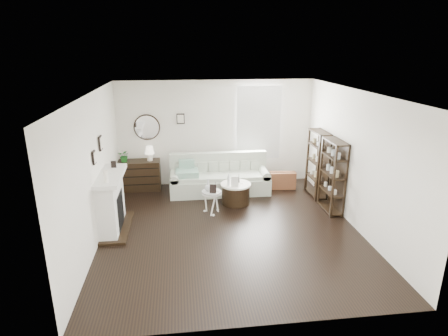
{
  "coord_description": "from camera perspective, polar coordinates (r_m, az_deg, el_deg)",
  "views": [
    {
      "loc": [
        -0.94,
        -6.68,
        3.48
      ],
      "look_at": [
        -0.03,
        0.8,
        1.03
      ],
      "focal_mm": 30.0,
      "sensor_mm": 36.0,
      "label": 1
    }
  ],
  "objects": [
    {
      "name": "card_frame_ped",
      "position": [
        7.93,
        -1.69,
        -3.2
      ],
      "size": [
        0.15,
        0.09,
        0.19
      ],
      "primitive_type": "cube",
      "rotation": [
        -0.21,
        0.0,
        -0.26
      ],
      "color": "black",
      "rests_on": "pedestal_table"
    },
    {
      "name": "fireplace",
      "position": [
        7.7,
        -16.75,
        -5.26
      ],
      "size": [
        0.5,
        1.4,
        1.84
      ],
      "color": "white",
      "rests_on": "ground"
    },
    {
      "name": "suitcase",
      "position": [
        9.69,
        8.91,
        -1.87
      ],
      "size": [
        0.67,
        0.27,
        0.44
      ],
      "primitive_type": "cube",
      "rotation": [
        0.0,
        0.0,
        -0.09
      ],
      "color": "brown",
      "rests_on": "ground"
    },
    {
      "name": "eiffel_ped",
      "position": [
        8.07,
        -1.32,
        -2.89
      ],
      "size": [
        0.11,
        0.11,
        0.17
      ],
      "primitive_type": null,
      "rotation": [
        0.0,
        0.0,
        0.18
      ],
      "color": "black",
      "rests_on": "pedestal_table"
    },
    {
      "name": "card_frame_drum",
      "position": [
        8.39,
        1.66,
        -2.11
      ],
      "size": [
        0.17,
        0.09,
        0.22
      ],
      "primitive_type": "cube",
      "rotation": [
        -0.21,
        0.0,
        -0.15
      ],
      "color": "silver",
      "rests_on": "drum_table"
    },
    {
      "name": "potted_plant",
      "position": [
        9.56,
        -14.94,
        1.81
      ],
      "size": [
        0.34,
        0.31,
        0.32
      ],
      "primitive_type": "imported",
      "rotation": [
        0.0,
        0.0,
        -0.27
      ],
      "color": "#1B5F1D",
      "rests_on": "dresser"
    },
    {
      "name": "shelf_unit_near",
      "position": [
        8.46,
        16.21,
        -1.19
      ],
      "size": [
        0.3,
        0.8,
        1.6
      ],
      "color": "black",
      "rests_on": "ground"
    },
    {
      "name": "sofa",
      "position": [
        9.36,
        -0.73,
        -1.76
      ],
      "size": [
        2.45,
        0.85,
        0.95
      ],
      "color": "beige",
      "rests_on": "ground"
    },
    {
      "name": "bottle_drum",
      "position": [
        8.45,
        0.72,
        -1.75
      ],
      "size": [
        0.06,
        0.06,
        0.28
      ],
      "primitive_type": "cylinder",
      "color": "silver",
      "rests_on": "drum_table"
    },
    {
      "name": "room",
      "position": [
        9.71,
        3.14,
        6.8
      ],
      "size": [
        5.5,
        5.5,
        5.5
      ],
      "color": "black",
      "rests_on": "ground"
    },
    {
      "name": "drum_table",
      "position": [
        8.68,
        1.79,
        -3.88
      ],
      "size": [
        0.7,
        0.7,
        0.49
      ],
      "rotation": [
        0.0,
        0.0,
        0.14
      ],
      "color": "black",
      "rests_on": "ground"
    },
    {
      "name": "pedestal_table",
      "position": [
        8.08,
        -1.89,
        -3.84
      ],
      "size": [
        0.43,
        0.43,
        0.52
      ],
      "rotation": [
        0.0,
        0.0,
        0.11
      ],
      "color": "silver",
      "rests_on": "ground"
    },
    {
      "name": "dresser",
      "position": [
        9.72,
        -13.0,
        -1.07
      ],
      "size": [
        1.13,
        0.49,
        0.76
      ],
      "color": "black",
      "rests_on": "ground"
    },
    {
      "name": "flask_ped",
      "position": [
        8.03,
        -2.45,
        -2.61
      ],
      "size": [
        0.15,
        0.15,
        0.27
      ],
      "primitive_type": null,
      "color": "silver",
      "rests_on": "pedestal_table"
    },
    {
      "name": "table_lamp",
      "position": [
        9.53,
        -11.26,
        2.2
      ],
      "size": [
        0.24,
        0.24,
        0.37
      ],
      "primitive_type": null,
      "rotation": [
        0.0,
        0.0,
        0.04
      ],
      "color": "#F2E6CC",
      "rests_on": "dresser"
    },
    {
      "name": "shelf_unit_far",
      "position": [
        9.25,
        14.09,
        0.63
      ],
      "size": [
        0.3,
        0.8,
        1.6
      ],
      "color": "black",
      "rests_on": "ground"
    },
    {
      "name": "eiffel_drum",
      "position": [
        8.62,
        2.27,
        -1.69
      ],
      "size": [
        0.11,
        0.11,
        0.18
      ],
      "primitive_type": null,
      "rotation": [
        0.0,
        0.0,
        -0.05
      ],
      "color": "black",
      "rests_on": "drum_table"
    },
    {
      "name": "quilt",
      "position": [
        9.12,
        -5.65,
        -0.77
      ],
      "size": [
        0.55,
        0.45,
        0.14
      ],
      "primitive_type": "cube",
      "rotation": [
        0.0,
        0.0,
        0.0
      ],
      "color": "#23835C",
      "rests_on": "sofa"
    }
  ]
}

